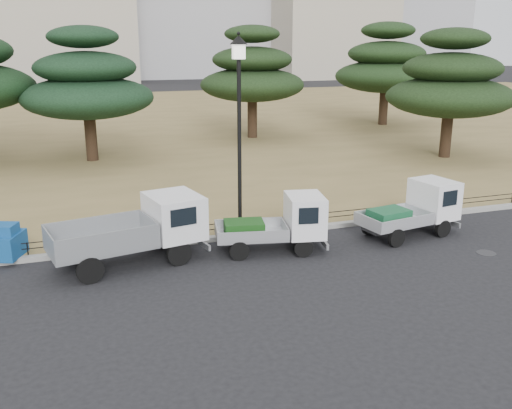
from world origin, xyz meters
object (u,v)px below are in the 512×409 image
object	(u,v)px
truck_kei_rear	(415,209)
street_lamp	(239,103)
truck_large	(137,228)
truck_kei_front	(279,224)

from	to	relation	value
truck_kei_rear	street_lamp	world-z (taller)	street_lamp
truck_large	street_lamp	bearing A→B (deg)	9.99
truck_large	street_lamp	size ratio (longest dim) A/B	0.73
truck_large	truck_kei_front	size ratio (longest dim) A/B	1.32
street_lamp	truck_kei_front	bearing A→B (deg)	-68.61
truck_kei_front	street_lamp	bearing A→B (deg)	122.13
truck_large	truck_kei_rear	xyz separation A→B (m)	(9.21, -0.40, -0.18)
truck_kei_front	street_lamp	size ratio (longest dim) A/B	0.56
truck_kei_front	truck_kei_rear	xyz separation A→B (m)	(4.90, -0.01, 0.02)
truck_kei_front	truck_kei_rear	world-z (taller)	truck_kei_rear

